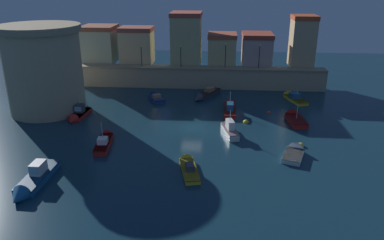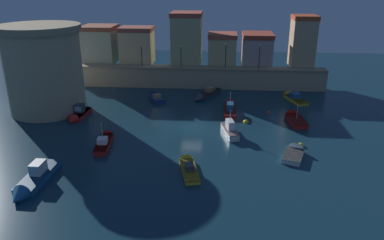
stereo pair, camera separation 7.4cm
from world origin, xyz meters
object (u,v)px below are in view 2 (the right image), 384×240
Objects in this scene: quay_lamp_0 at (142,52)px; moored_boat_8 at (230,107)px; fortress_tower at (44,69)px; mooring_buoy_1 at (246,123)px; quay_lamp_2 at (226,52)px; moored_boat_9 at (294,118)px; moored_boat_0 at (292,97)px; mooring_buoy_0 at (300,146)px; quay_lamp_3 at (260,52)px; moored_boat_3 at (155,97)px; moored_boat_10 at (205,95)px; moored_boat_5 at (105,140)px; moored_boat_7 at (32,182)px; moored_boat_4 at (294,152)px; moored_boat_2 at (78,115)px; mooring_buoy_2 at (269,113)px; quay_lamp_1 at (181,52)px; moored_boat_6 at (229,128)px; moored_boat_1 at (188,165)px.

moored_boat_8 is at bearing -37.44° from quay_lamp_0.
fortress_tower reaches higher than mooring_buoy_1.
quay_lamp_2 is 0.74× the size of moored_boat_9.
moored_boat_0 is 16.61m from mooring_buoy_0.
quay_lamp_3 is at bearing 21.62° from moored_boat_0.
quay_lamp_3 is 0.85× the size of moored_boat_3.
moored_boat_10 is at bearing 70.78° from moored_boat_0.
fortress_tower reaches higher than moored_boat_10.
moored_boat_9 is at bearing -138.42° from moored_boat_3.
quay_lamp_2 reaches higher than moored_boat_5.
moored_boat_0 is at bearing 12.74° from fortress_tower.
moored_boat_9 is 7.68m from mooring_buoy_0.
quay_lamp_3 is 39.03m from moored_boat_7.
moored_boat_4 is 0.72× the size of moored_boat_5.
moored_boat_2 is at bearing -171.85° from moored_boat_7.
mooring_buoy_1 is at bearing -71.15° from moored_boat_5.
moored_boat_5 is 23.21m from moored_boat_9.
moored_boat_9 is (8.66, -14.17, -5.55)m from quay_lamp_2.
moored_boat_8 reaches higher than mooring_buoy_2.
quay_lamp_0 is at bearing -2.22° from moored_boat_3.
moored_boat_10 is at bearing 118.83° from mooring_buoy_1.
mooring_buoy_0 is at bearing -145.40° from moored_boat_8.
mooring_buoy_0 is (24.59, 10.11, -0.44)m from moored_boat_7.
moored_boat_9 is 7.00× the size of mooring_buoy_0.
quay_lamp_3 is 0.72× the size of moored_boat_9.
moored_boat_5 is at bearing -148.95° from mooring_buoy_2.
quay_lamp_0 is 0.65× the size of moored_boat_9.
moored_boat_7 is (-6.33, -25.06, 0.13)m from moored_boat_3.
moored_boat_5 is 0.88× the size of moored_boat_7.
moored_boat_3 is 5.92× the size of mooring_buoy_0.
fortress_tower is at bearing -141.98° from quay_lamp_1.
moored_boat_6 is at bearing 40.73° from moored_boat_10.
quay_lamp_2 is 0.87× the size of moored_boat_4.
quay_lamp_3 is at bearing 24.08° from fortress_tower.
mooring_buoy_1 is at bearing -45.58° from moored_boat_6.
moored_boat_1 is at bearing -70.19° from quay_lamp_0.
quay_lamp_2 is at bearing 132.84° from moored_boat_2.
fortress_tower is 1.61× the size of moored_boat_7.
moored_boat_0 is 8.19× the size of mooring_buoy_0.
quay_lamp_0 is at bearing 6.48° from moored_boat_1.
moored_boat_4 reaches higher than mooring_buoy_0.
moored_boat_4 is 6.17× the size of mooring_buoy_1.
moored_boat_2 is at bearing 38.18° from moored_boat_1.
quay_lamp_2 is 0.66× the size of moored_boat_1.
moored_boat_7 is (-16.52, -31.93, -5.45)m from quay_lamp_2.
quay_lamp_0 is (10.12, 12.87, -0.09)m from fortress_tower.
quay_lamp_1 is 0.53× the size of moored_boat_10.
moored_boat_8 is at bearing 60.23° from moored_boat_10.
quay_lamp_0 reaches higher than moored_boat_3.
moored_boat_0 is 1.38× the size of moored_boat_3.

